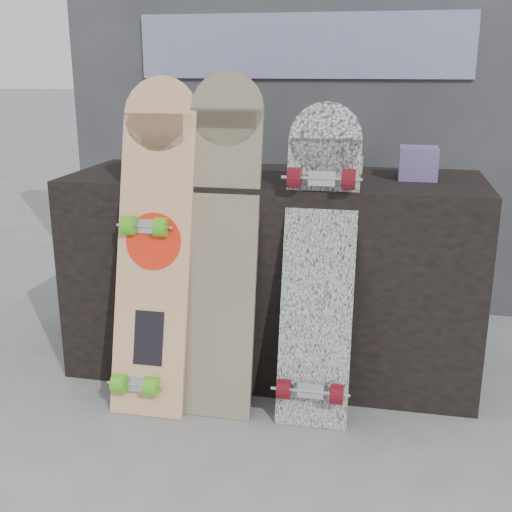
% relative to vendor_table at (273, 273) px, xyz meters
% --- Properties ---
extents(ground, '(60.00, 60.00, 0.00)m').
position_rel_vendor_table_xyz_m(ground, '(0.00, -0.50, -0.40)').
color(ground, slate).
rests_on(ground, ground).
extents(vendor_table, '(1.60, 0.60, 0.80)m').
position_rel_vendor_table_xyz_m(vendor_table, '(0.00, 0.00, 0.00)').
color(vendor_table, black).
rests_on(vendor_table, ground).
extents(booth, '(2.40, 0.22, 2.20)m').
position_rel_vendor_table_xyz_m(booth, '(0.00, 0.85, 0.70)').
color(booth, '#333338').
rests_on(booth, ground).
extents(merch_box_purple, '(0.18, 0.12, 0.10)m').
position_rel_vendor_table_xyz_m(merch_box_purple, '(-0.30, -0.02, 0.45)').
color(merch_box_purple, '#483267').
rests_on(merch_box_purple, vendor_table).
extents(merch_box_small, '(0.14, 0.14, 0.12)m').
position_rel_vendor_table_xyz_m(merch_box_small, '(0.54, 0.03, 0.46)').
color(merch_box_small, '#483267').
rests_on(merch_box_small, vendor_table).
extents(merch_box_flat, '(0.22, 0.10, 0.06)m').
position_rel_vendor_table_xyz_m(merch_box_flat, '(0.22, 0.14, 0.43)').
color(merch_box_flat, '#D1B78C').
rests_on(merch_box_flat, vendor_table).
extents(longboard_geisha, '(0.27, 0.34, 1.18)m').
position_rel_vendor_table_xyz_m(longboard_geisha, '(-0.37, -0.35, 0.22)').
color(longboard_geisha, '#D4B18F').
rests_on(longboard_geisha, ground).
extents(longboard_celtic, '(0.26, 0.30, 1.20)m').
position_rel_vendor_table_xyz_m(longboard_celtic, '(-0.13, -0.32, 0.24)').
color(longboard_celtic, tan).
rests_on(longboard_celtic, ground).
extents(longboard_cascadia, '(0.25, 0.34, 1.10)m').
position_rel_vendor_table_xyz_m(longboard_cascadia, '(0.22, -0.34, 0.17)').
color(longboard_cascadia, white).
rests_on(longboard_cascadia, ground).
extents(skateboard_dark, '(0.19, 0.33, 0.85)m').
position_rel_vendor_table_xyz_m(skateboard_dark, '(-0.40, -0.38, 0.03)').
color(skateboard_dark, black).
rests_on(skateboard_dark, ground).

